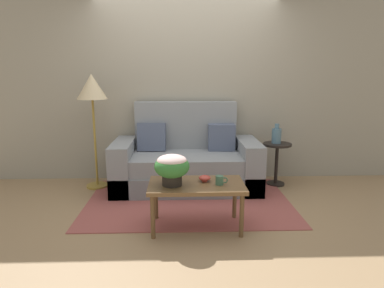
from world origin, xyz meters
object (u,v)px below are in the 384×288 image
coffee_mug (220,180)px  table_vase (277,135)px  potted_plant (172,166)px  couch (186,163)px  side_table (277,156)px  coffee_table (196,189)px  floor_lamp (92,93)px  snack_bowl (205,178)px

coffee_mug → table_vase: size_ratio=0.45×
potted_plant → coffee_mug: (0.46, -0.00, -0.14)m
couch → side_table: couch is taller
side_table → coffee_mug: (-0.94, -1.35, 0.11)m
couch → coffee_mug: 1.34m
couch → coffee_table: (0.08, -1.25, 0.08)m
side_table → coffee_mug: 1.65m
coffee_table → potted_plant: 0.34m
couch → coffee_table: bearing=-86.4°
floor_lamp → coffee_mug: floor_lamp is taller
coffee_mug → table_vase: table_vase is taller
side_table → potted_plant: potted_plant is taller
couch → side_table: bearing=2.6°
couch → side_table: size_ratio=3.27×
side_table → table_vase: size_ratio=2.20×
coffee_mug → snack_bowl: 0.17m
potted_plant → table_vase: (1.39, 1.37, 0.04)m
side_table → couch: bearing=-177.4°
side_table → floor_lamp: size_ratio=0.39×
floor_lamp → coffee_mug: size_ratio=12.56×
coffee_table → floor_lamp: floor_lamp is taller
potted_plant → coffee_mug: bearing=-0.1°
floor_lamp → couch: bearing=-2.1°
snack_bowl → floor_lamp: bearing=138.1°
snack_bowl → coffee_table: bearing=-146.1°
couch → potted_plant: bearing=-97.1°
side_table → potted_plant: 1.96m
floor_lamp → side_table: bearing=0.3°
coffee_table → coffee_mug: (0.23, -0.05, 0.10)m
floor_lamp → table_vase: (2.45, 0.03, -0.58)m
table_vase → snack_bowl: bearing=-130.2°
floor_lamp → table_vase: floor_lamp is taller
table_vase → couch: bearing=-176.5°
couch → potted_plant: (-0.16, -1.29, 0.32)m
potted_plant → snack_bowl: size_ratio=2.84×
potted_plant → coffee_mug: 0.48m
floor_lamp → coffee_mug: 2.16m
coffee_table → coffee_mug: bearing=-11.7°
couch → snack_bowl: size_ratio=16.03×
floor_lamp → snack_bowl: 2.00m
couch → table_vase: bearing=3.5°
side_table → coffee_mug: bearing=-124.9°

